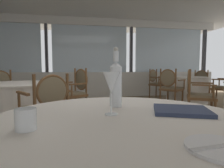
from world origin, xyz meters
TOP-DOWN VIEW (x-y plane):
  - ground_plane at (0.00, 0.00)m, footprint 12.87×12.87m
  - window_wall_far at (-0.00, 3.72)m, footprint 9.06×0.14m
  - side_plate at (0.06, -2.08)m, footprint 0.19×0.19m
  - butter_knife at (0.06, -2.08)m, footprint 0.20×0.04m
  - water_bottle at (-0.12, -1.45)m, footprint 0.07×0.07m
  - wine_glass at (-0.18, -1.64)m, footprint 0.09×0.09m
  - water_tumbler at (-0.53, -1.81)m, footprint 0.07×0.07m
  - menu_book at (0.19, -1.65)m, footprint 0.33×0.31m
  - background_table_0 at (-1.33, 0.66)m, footprint 1.31×1.31m
  - dining_chair_0_1 at (-0.72, -0.23)m, footprint 0.66×0.64m
  - dining_chair_0_2 at (-0.43, 1.27)m, footprint 0.64×0.66m
  - dining_chair_0_3 at (-1.93, 1.55)m, footprint 0.66×0.64m
  - dining_chair_1_1 at (1.72, 0.46)m, footprint 0.63×0.65m
  - background_table_2 at (2.68, 2.29)m, footprint 1.16×1.16m
  - dining_chair_2_0 at (3.50, 2.87)m, footprint 0.64×0.66m
  - dining_chair_2_1 at (2.10, 3.11)m, footprint 0.66×0.64m
  - dining_chair_2_2 at (1.85, 1.70)m, footprint 0.64×0.66m

SIDE VIEW (x-z plane):
  - ground_plane at x=0.00m, z-range 0.00..0.00m
  - background_table_0 at x=-1.33m, z-range 0.00..0.73m
  - background_table_2 at x=2.68m, z-range 0.00..0.73m
  - dining_chair_0_1 at x=-0.72m, z-range 0.08..0.98m
  - dining_chair_2_0 at x=3.50m, z-range 0.08..1.00m
  - dining_chair_0_3 at x=-1.93m, z-range 0.07..1.01m
  - dining_chair_1_1 at x=1.72m, z-range 0.08..1.04m
  - dining_chair_0_2 at x=-0.43m, z-range 0.08..1.05m
  - dining_chair_2_1 at x=2.10m, z-range 0.09..1.04m
  - dining_chair_2_2 at x=1.85m, z-range 0.08..1.04m
  - side_plate at x=0.06m, z-range 0.73..0.74m
  - menu_book at x=0.19m, z-range 0.73..0.75m
  - butter_knife at x=0.06m, z-range 0.74..0.74m
  - water_tumbler at x=-0.53m, z-range 0.73..0.81m
  - water_bottle at x=-0.12m, z-range 0.70..1.05m
  - wine_glass at x=-0.18m, z-range 0.78..0.99m
  - window_wall_far at x=0.00m, z-range -0.26..2.38m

